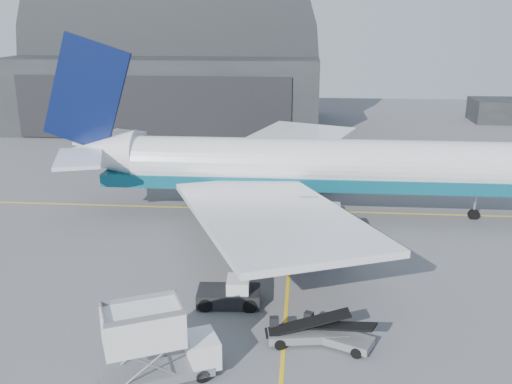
# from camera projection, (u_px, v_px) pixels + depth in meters

# --- Properties ---
(ground) EXTENTS (200.00, 200.00, 0.00)m
(ground) POSITION_uv_depth(u_px,v_px,m) (286.00, 311.00, 37.17)
(ground) COLOR #565659
(ground) RESTS_ON ground
(taxi_lines) EXTENTS (80.00, 42.12, 0.02)m
(taxi_lines) POSITION_uv_depth(u_px,v_px,m) (291.00, 238.00, 49.21)
(taxi_lines) COLOR yellow
(taxi_lines) RESTS_ON ground
(hangar) EXTENTS (50.00, 28.30, 28.00)m
(hangar) POSITION_uv_depth(u_px,v_px,m) (172.00, 69.00, 97.87)
(hangar) COLOR black
(hangar) RESTS_ON ground
(distant_bldg_a) EXTENTS (14.00, 8.00, 4.00)m
(distant_bldg_a) POSITION_uv_depth(u_px,v_px,m) (511.00, 122.00, 102.58)
(distant_bldg_a) COLOR black
(distant_bldg_a) RESTS_ON ground
(airliner) EXTENTS (48.81, 47.33, 17.13)m
(airliner) POSITION_uv_depth(u_px,v_px,m) (298.00, 166.00, 53.75)
(airliner) COLOR white
(airliner) RESTS_ON ground
(catering_truck) EXTENTS (6.51, 4.62, 4.22)m
(catering_truck) POSITION_uv_depth(u_px,v_px,m) (154.00, 344.00, 29.53)
(catering_truck) COLOR slate
(catering_truck) RESTS_ON ground
(pushback_tug) EXTENTS (4.27, 2.65, 1.92)m
(pushback_tug) POSITION_uv_depth(u_px,v_px,m) (231.00, 294.00, 37.87)
(pushback_tug) COLOR black
(pushback_tug) RESTS_ON ground
(belt_loader_a) EXTENTS (5.09, 2.33, 1.90)m
(belt_loader_a) POSITION_uv_depth(u_px,v_px,m) (306.00, 332.00, 33.56)
(belt_loader_a) COLOR slate
(belt_loader_a) RESTS_ON ground
(belt_loader_b) EXTENTS (4.84, 3.27, 1.85)m
(belt_loader_b) POSITION_uv_depth(u_px,v_px,m) (333.00, 335.00, 33.33)
(belt_loader_b) COLOR slate
(belt_loader_b) RESTS_ON ground
(traffic_cone) EXTENTS (0.39, 0.39, 0.57)m
(traffic_cone) POSITION_uv_depth(u_px,v_px,m) (216.00, 290.00, 39.37)
(traffic_cone) COLOR red
(traffic_cone) RESTS_ON ground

